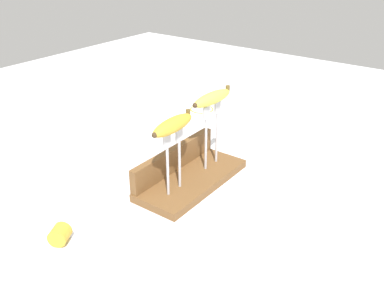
{
  "coord_description": "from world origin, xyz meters",
  "views": [
    {
      "loc": [
        -0.83,
        -0.61,
        0.62
      ],
      "look_at": [
        0.0,
        0.0,
        0.12
      ],
      "focal_mm": 39.85,
      "sensor_mm": 36.0,
      "label": 1
    }
  ],
  "objects_px": {
    "banana_raised_left": "(173,125)",
    "banana_chunk_near": "(60,234)",
    "wire_coil": "(202,109)",
    "fork_stand_left": "(173,156)",
    "fork_stand_right": "(212,130)",
    "banana_raised_right": "(212,98)"
  },
  "relations": [
    {
      "from": "fork_stand_right",
      "to": "banana_raised_left",
      "type": "relative_size",
      "value": 1.23
    },
    {
      "from": "fork_stand_right",
      "to": "banana_chunk_near",
      "type": "xyz_separation_m",
      "value": [
        -0.47,
        0.09,
        -0.11
      ]
    },
    {
      "from": "fork_stand_right",
      "to": "banana_raised_right",
      "type": "bearing_deg",
      "value": 176.25
    },
    {
      "from": "fork_stand_left",
      "to": "banana_raised_right",
      "type": "relative_size",
      "value": 1.08
    },
    {
      "from": "fork_stand_left",
      "to": "fork_stand_right",
      "type": "xyz_separation_m",
      "value": [
        0.17,
        0.0,
        0.01
      ]
    },
    {
      "from": "banana_raised_right",
      "to": "banana_chunk_near",
      "type": "height_order",
      "value": "banana_raised_right"
    },
    {
      "from": "banana_chunk_near",
      "to": "banana_raised_right",
      "type": "bearing_deg",
      "value": -11.02
    },
    {
      "from": "banana_raised_left",
      "to": "banana_raised_right",
      "type": "height_order",
      "value": "banana_raised_right"
    },
    {
      "from": "fork_stand_left",
      "to": "banana_raised_left",
      "type": "bearing_deg",
      "value": -177.78
    },
    {
      "from": "fork_stand_right",
      "to": "wire_coil",
      "type": "xyz_separation_m",
      "value": [
        0.39,
        0.31,
        -0.13
      ]
    },
    {
      "from": "banana_chunk_near",
      "to": "wire_coil",
      "type": "height_order",
      "value": "banana_chunk_near"
    },
    {
      "from": "fork_stand_left",
      "to": "wire_coil",
      "type": "distance_m",
      "value": 0.66
    },
    {
      "from": "banana_raised_left",
      "to": "banana_chunk_near",
      "type": "distance_m",
      "value": 0.36
    },
    {
      "from": "banana_raised_left",
      "to": "banana_chunk_near",
      "type": "relative_size",
      "value": 2.71
    },
    {
      "from": "fork_stand_right",
      "to": "banana_raised_left",
      "type": "xyz_separation_m",
      "value": [
        -0.17,
        -0.0,
        0.07
      ]
    },
    {
      "from": "fork_stand_left",
      "to": "banana_raised_right",
      "type": "distance_m",
      "value": 0.2
    },
    {
      "from": "fork_stand_right",
      "to": "banana_raised_left",
      "type": "bearing_deg",
      "value": -180.0
    },
    {
      "from": "fork_stand_left",
      "to": "fork_stand_right",
      "type": "bearing_deg",
      "value": 0.0
    },
    {
      "from": "fork_stand_left",
      "to": "banana_raised_right",
      "type": "height_order",
      "value": "banana_raised_right"
    },
    {
      "from": "fork_stand_right",
      "to": "wire_coil",
      "type": "bearing_deg",
      "value": 38.34
    },
    {
      "from": "fork_stand_right",
      "to": "wire_coil",
      "type": "height_order",
      "value": "fork_stand_right"
    },
    {
      "from": "banana_raised_left",
      "to": "wire_coil",
      "type": "distance_m",
      "value": 0.68
    }
  ]
}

